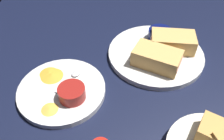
# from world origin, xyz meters

# --- Properties ---
(ground_plane) EXTENTS (1.10, 1.10, 0.03)m
(ground_plane) POSITION_xyz_m (0.00, 0.00, -0.01)
(ground_plane) COLOR black
(plate_sandwich_main) EXTENTS (0.29, 0.29, 0.02)m
(plate_sandwich_main) POSITION_xyz_m (-0.06, -0.12, 0.01)
(plate_sandwich_main) COLOR silver
(plate_sandwich_main) RESTS_ON ground_plane
(sandwich_half_near) EXTENTS (0.15, 0.12, 0.05)m
(sandwich_half_near) POSITION_xyz_m (-0.06, -0.06, 0.04)
(sandwich_half_near) COLOR tan
(sandwich_half_near) RESTS_ON plate_sandwich_main
(sandwich_half_far) EXTENTS (0.14, 0.08, 0.05)m
(sandwich_half_far) POSITION_xyz_m (-0.11, -0.14, 0.04)
(sandwich_half_far) COLOR tan
(sandwich_half_far) RESTS_ON plate_sandwich_main
(ramekin_dark_sauce) EXTENTS (0.08, 0.08, 0.04)m
(ramekin_dark_sauce) POSITION_xyz_m (-0.08, -0.18, 0.04)
(ramekin_dark_sauce) COLOR #0C144C
(ramekin_dark_sauce) RESTS_ON plate_sandwich_main
(spoon_by_dark_ramekin) EXTENTS (0.04, 0.10, 0.01)m
(spoon_by_dark_ramekin) POSITION_xyz_m (-0.06, -0.12, 0.02)
(spoon_by_dark_ramekin) COLOR silver
(spoon_by_dark_ramekin) RESTS_ON plate_sandwich_main
(plate_chips_companion) EXTENTS (0.23, 0.23, 0.02)m
(plate_chips_companion) POSITION_xyz_m (0.19, 0.04, 0.01)
(plate_chips_companion) COLOR silver
(plate_chips_companion) RESTS_ON ground_plane
(ramekin_light_gravy) EXTENTS (0.07, 0.07, 0.03)m
(ramekin_light_gravy) POSITION_xyz_m (0.16, 0.07, 0.03)
(ramekin_light_gravy) COLOR maroon
(ramekin_light_gravy) RESTS_ON plate_chips_companion
(spoon_by_gravy_ramekin) EXTENTS (0.06, 0.09, 0.01)m
(spoon_by_gravy_ramekin) POSITION_xyz_m (0.17, 0.00, 0.02)
(spoon_by_gravy_ramekin) COLOR silver
(spoon_by_gravy_ramekin) RESTS_ON plate_chips_companion
(plantain_chip_scatter) EXTENTS (0.14, 0.19, 0.01)m
(plantain_chip_scatter) POSITION_xyz_m (0.21, 0.03, 0.02)
(plantain_chip_scatter) COLOR gold
(plantain_chip_scatter) RESTS_ON plate_chips_companion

